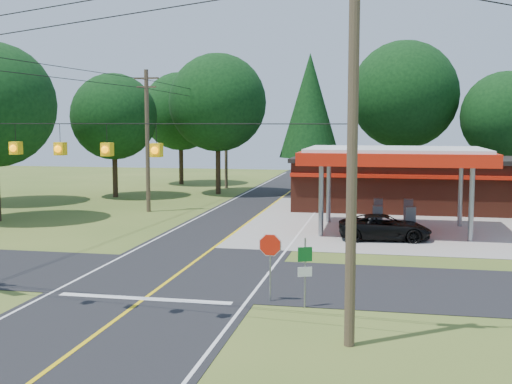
% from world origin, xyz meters
% --- Properties ---
extents(ground, '(120.00, 120.00, 0.00)m').
position_xyz_m(ground, '(0.00, 0.00, 0.00)').
color(ground, '#415A1F').
rests_on(ground, ground).
extents(main_highway, '(8.00, 120.00, 0.02)m').
position_xyz_m(main_highway, '(0.00, 0.00, 0.01)').
color(main_highway, black).
rests_on(main_highway, ground).
extents(cross_road, '(70.00, 7.00, 0.02)m').
position_xyz_m(cross_road, '(0.00, 0.00, 0.01)').
color(cross_road, black).
rests_on(cross_road, ground).
extents(lane_center_yellow, '(0.15, 110.00, 0.00)m').
position_xyz_m(lane_center_yellow, '(0.00, 0.00, 0.03)').
color(lane_center_yellow, yellow).
rests_on(lane_center_yellow, main_highway).
extents(gas_canopy, '(10.60, 7.40, 4.88)m').
position_xyz_m(gas_canopy, '(9.00, 13.00, 4.27)').
color(gas_canopy, gray).
rests_on(gas_canopy, ground).
extents(convenience_store, '(16.40, 7.55, 3.80)m').
position_xyz_m(convenience_store, '(10.00, 22.98, 1.92)').
color(convenience_store, maroon).
rests_on(convenience_store, ground).
extents(utility_pole_near_right, '(1.80, 0.30, 11.50)m').
position_xyz_m(utility_pole_near_right, '(7.50, -7.00, 5.96)').
color(utility_pole_near_right, '#473828').
rests_on(utility_pole_near_right, ground).
extents(utility_pole_far_left, '(1.80, 0.30, 10.00)m').
position_xyz_m(utility_pole_far_left, '(-8.00, 18.00, 5.20)').
color(utility_pole_far_left, '#473828').
rests_on(utility_pole_far_left, ground).
extents(utility_pole_north, '(0.30, 0.30, 9.50)m').
position_xyz_m(utility_pole_north, '(-6.50, 35.00, 4.75)').
color(utility_pole_north, '#473828').
rests_on(utility_pole_north, ground).
extents(overhead_beacons, '(17.04, 2.04, 1.03)m').
position_xyz_m(overhead_beacons, '(-1.00, -6.00, 6.21)').
color(overhead_beacons, black).
rests_on(overhead_beacons, ground).
extents(treeline_backdrop, '(70.27, 51.59, 13.30)m').
position_xyz_m(treeline_backdrop, '(0.82, 24.01, 7.49)').
color(treeline_backdrop, '#332316').
rests_on(treeline_backdrop, ground).
extents(suv_car, '(5.40, 5.40, 1.37)m').
position_xyz_m(suv_car, '(8.50, 10.00, 0.69)').
color(suv_car, black).
rests_on(suv_car, ground).
extents(sedan_car, '(5.71, 5.71, 1.44)m').
position_xyz_m(sedan_car, '(17.00, 21.00, 0.72)').
color(sedan_car, silver).
rests_on(sedan_car, ground).
extents(octagonal_stop_sign, '(0.86, 0.09, 2.48)m').
position_xyz_m(octagonal_stop_sign, '(4.50, -3.01, 1.85)').
color(octagonal_stop_sign, gray).
rests_on(octagonal_stop_sign, ground).
extents(route_sign_post, '(0.47, 0.22, 2.43)m').
position_xyz_m(route_sign_post, '(5.80, -3.52, 1.46)').
color(route_sign_post, gray).
rests_on(route_sign_post, ground).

